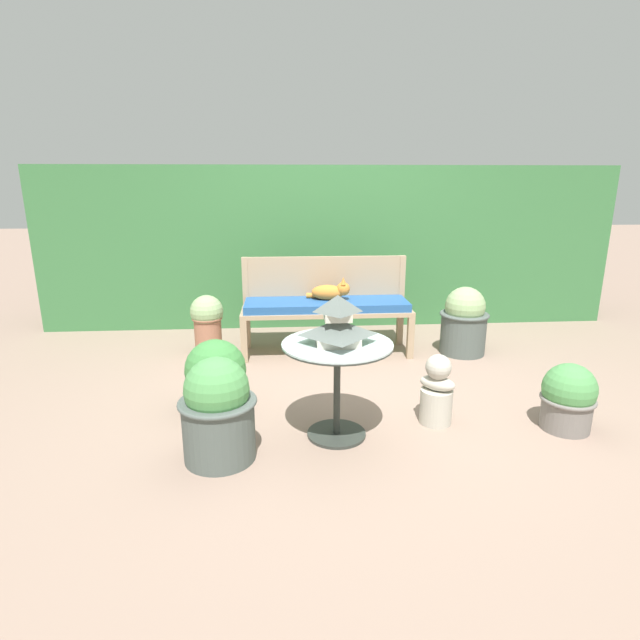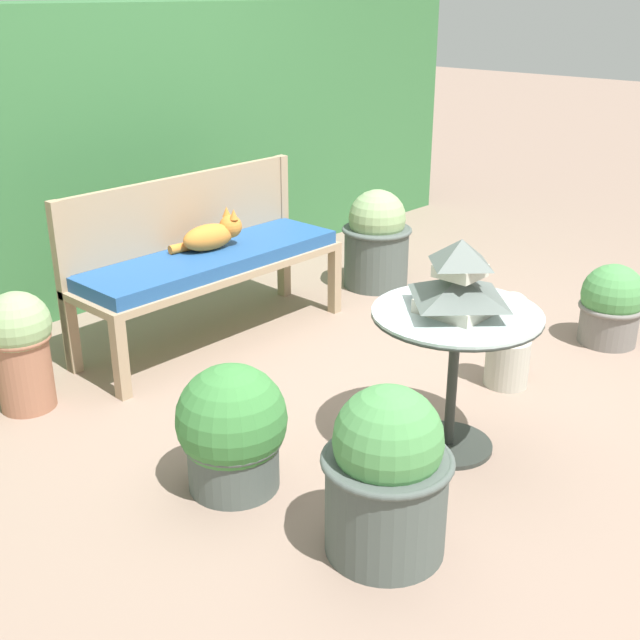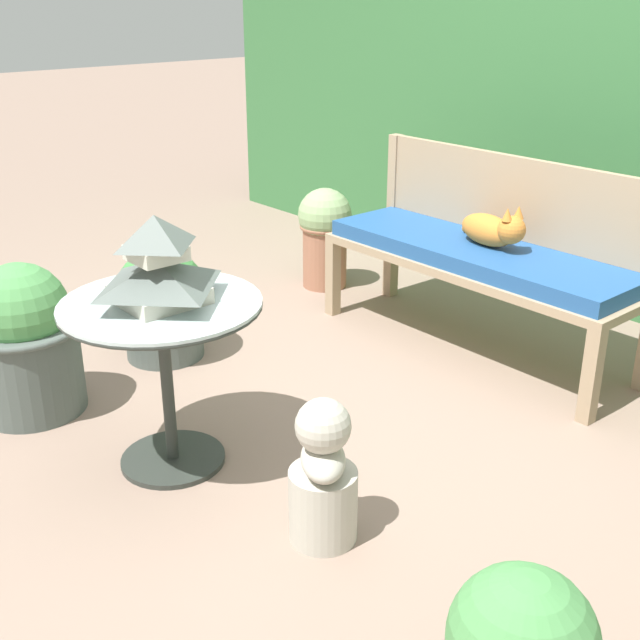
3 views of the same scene
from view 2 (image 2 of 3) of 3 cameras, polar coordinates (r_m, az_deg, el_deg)
name	(u,v)px [view 2 (image 2 of 3)]	position (r m, az deg, el deg)	size (l,w,h in m)	color
ground	(369,387)	(4.05, 3.50, -4.74)	(30.00, 30.00, 0.00)	gray
foliage_hedge_back	(84,148)	(5.56, -16.44, 11.64)	(6.40, 1.02, 1.78)	#38703D
garden_bench	(212,265)	(4.46, -7.69, 3.91)	(1.60, 0.50, 0.52)	tan
bench_backrest	(183,220)	(4.57, -9.68, 7.05)	(1.60, 0.06, 0.91)	tan
cat	(213,234)	(4.47, -7.62, 6.05)	(0.41, 0.20, 0.21)	orange
patio_table	(455,342)	(3.36, 9.58, -1.54)	(0.70, 0.70, 0.64)	#2D332D
pagoda_birdhouse	(459,282)	(3.26, 9.88, 2.71)	(0.36, 0.36, 0.31)	beige
garden_bust	(509,344)	(4.09, 13.29, -1.64)	(0.28, 0.26, 0.49)	#B7B2A3
potted_plant_bench_right	(611,305)	(4.74, 20.01, 0.98)	(0.35, 0.35, 0.46)	slate
potted_plant_patio_mid	(387,475)	(2.81, 4.78, -10.93)	(0.46, 0.46, 0.64)	#4C5651
potted_plant_hedge_corner	(20,346)	(3.97, -20.53, -1.72)	(0.31, 0.31, 0.58)	#9E664C
potted_plant_table_far	(232,430)	(3.19, -6.27, -7.80)	(0.44, 0.44, 0.52)	#4C5651
potted_plant_bench_left	(377,240)	(5.33, 4.05, 5.67)	(0.46, 0.46, 0.65)	#4C5651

